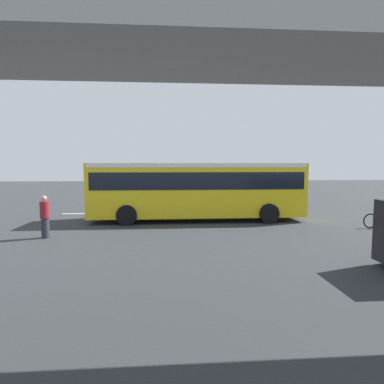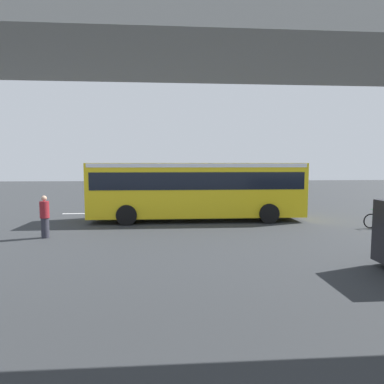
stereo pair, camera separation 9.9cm
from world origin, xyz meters
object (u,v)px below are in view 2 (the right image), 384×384
bicycle_green (381,221)px  pedestrian (45,217)px  city_bus (197,186)px  traffic_sign (245,181)px

bicycle_green → pedestrian: 15.50m
city_bus → bicycle_green: city_bus is taller
pedestrian → city_bus: bearing=-150.5°
city_bus → bicycle_green: (-8.72, 2.89, -1.51)m
bicycle_green → traffic_sign: size_ratio=0.63×
traffic_sign → pedestrian: bearing=39.8°
city_bus → traffic_sign: (-3.87, -5.02, 0.01)m
pedestrian → bicycle_green: bearing=-176.6°
city_bus → pedestrian: 7.82m
city_bus → traffic_sign: bearing=-127.7°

